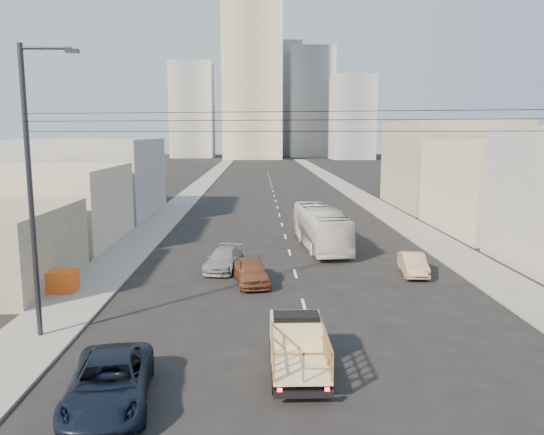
{
  "coord_description": "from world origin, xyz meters",
  "views": [
    {
      "loc": [
        -2.29,
        -17.57,
        8.5
      ],
      "look_at": [
        -1.43,
        14.12,
        3.5
      ],
      "focal_mm": 35.0,
      "sensor_mm": 36.0,
      "label": 1
    }
  ],
  "objects_px": {
    "sedan_brown": "(251,271)",
    "streetlamp_left": "(32,186)",
    "navy_pickup": "(109,383)",
    "sedan_grey": "(224,259)",
    "city_bus": "(321,227)",
    "sedan_tan": "(413,264)",
    "flatbed_pickup": "(298,343)",
    "crate_stack": "(59,281)"
  },
  "relations": [
    {
      "from": "flatbed_pickup",
      "to": "streetlamp_left",
      "type": "bearing_deg",
      "value": 161.24
    },
    {
      "from": "sedan_grey",
      "to": "city_bus",
      "type": "bearing_deg",
      "value": 54.01
    },
    {
      "from": "navy_pickup",
      "to": "sedan_grey",
      "type": "bearing_deg",
      "value": 73.94
    },
    {
      "from": "streetlamp_left",
      "to": "sedan_grey",
      "type": "bearing_deg",
      "value": 58.07
    },
    {
      "from": "navy_pickup",
      "to": "city_bus",
      "type": "xyz_separation_m",
      "value": [
        9.46,
        23.58,
        0.77
      ]
    },
    {
      "from": "sedan_tan",
      "to": "crate_stack",
      "type": "xyz_separation_m",
      "value": [
        -20.19,
        -3.38,
        0.04
      ]
    },
    {
      "from": "navy_pickup",
      "to": "city_bus",
      "type": "distance_m",
      "value": 25.42
    },
    {
      "from": "flatbed_pickup",
      "to": "streetlamp_left",
      "type": "relative_size",
      "value": 0.37
    },
    {
      "from": "sedan_brown",
      "to": "streetlamp_left",
      "type": "relative_size",
      "value": 0.36
    },
    {
      "from": "sedan_grey",
      "to": "streetlamp_left",
      "type": "bearing_deg",
      "value": -111.94
    },
    {
      "from": "streetlamp_left",
      "to": "flatbed_pickup",
      "type": "bearing_deg",
      "value": -18.76
    },
    {
      "from": "navy_pickup",
      "to": "streetlamp_left",
      "type": "relative_size",
      "value": 0.45
    },
    {
      "from": "flatbed_pickup",
      "to": "sedan_grey",
      "type": "bearing_deg",
      "value": 103.63
    },
    {
      "from": "city_bus",
      "to": "sedan_tan",
      "type": "distance_m",
      "value": 9.43
    },
    {
      "from": "sedan_brown",
      "to": "crate_stack",
      "type": "relative_size",
      "value": 2.42
    },
    {
      "from": "streetlamp_left",
      "to": "crate_stack",
      "type": "height_order",
      "value": "streetlamp_left"
    },
    {
      "from": "navy_pickup",
      "to": "streetlamp_left",
      "type": "bearing_deg",
      "value": 119.86
    },
    {
      "from": "flatbed_pickup",
      "to": "sedan_brown",
      "type": "distance_m",
      "value": 11.64
    },
    {
      "from": "city_bus",
      "to": "sedan_brown",
      "type": "xyz_separation_m",
      "value": [
        -5.13,
        -9.9,
        -0.78
      ]
    },
    {
      "from": "crate_stack",
      "to": "sedan_grey",
      "type": "bearing_deg",
      "value": 29.4
    },
    {
      "from": "city_bus",
      "to": "sedan_grey",
      "type": "height_order",
      "value": "city_bus"
    },
    {
      "from": "crate_stack",
      "to": "streetlamp_left",
      "type": "bearing_deg",
      "value": -75.76
    },
    {
      "from": "sedan_tan",
      "to": "navy_pickup",
      "type": "bearing_deg",
      "value": -126.31
    },
    {
      "from": "city_bus",
      "to": "streetlamp_left",
      "type": "height_order",
      "value": "streetlamp_left"
    },
    {
      "from": "sedan_tan",
      "to": "crate_stack",
      "type": "distance_m",
      "value": 20.47
    },
    {
      "from": "flatbed_pickup",
      "to": "navy_pickup",
      "type": "distance_m",
      "value": 6.51
    },
    {
      "from": "flatbed_pickup",
      "to": "sedan_grey",
      "type": "height_order",
      "value": "flatbed_pickup"
    },
    {
      "from": "sedan_grey",
      "to": "flatbed_pickup",
      "type": "bearing_deg",
      "value": -66.38
    },
    {
      "from": "sedan_brown",
      "to": "streetlamp_left",
      "type": "height_order",
      "value": "streetlamp_left"
    },
    {
      "from": "city_bus",
      "to": "sedan_brown",
      "type": "height_order",
      "value": "city_bus"
    },
    {
      "from": "navy_pickup",
      "to": "sedan_grey",
      "type": "height_order",
      "value": "navy_pickup"
    },
    {
      "from": "flatbed_pickup",
      "to": "sedan_brown",
      "type": "height_order",
      "value": "flatbed_pickup"
    },
    {
      "from": "sedan_tan",
      "to": "sedan_grey",
      "type": "relative_size",
      "value": 0.86
    },
    {
      "from": "sedan_grey",
      "to": "streetlamp_left",
      "type": "xyz_separation_m",
      "value": [
        -6.95,
        -11.15,
        5.77
      ]
    },
    {
      "from": "city_bus",
      "to": "sedan_grey",
      "type": "relative_size",
      "value": 2.38
    },
    {
      "from": "navy_pickup",
      "to": "streetlamp_left",
      "type": "xyz_separation_m",
      "value": [
        -4.39,
        5.76,
        5.69
      ]
    },
    {
      "from": "sedan_brown",
      "to": "navy_pickup",
      "type": "bearing_deg",
      "value": -115.96
    },
    {
      "from": "flatbed_pickup",
      "to": "sedan_brown",
      "type": "relative_size",
      "value": 1.01
    },
    {
      "from": "streetlamp_left",
      "to": "sedan_brown",
      "type": "bearing_deg",
      "value": 42.25
    },
    {
      "from": "flatbed_pickup",
      "to": "sedan_tan",
      "type": "bearing_deg",
      "value": 58.71
    },
    {
      "from": "sedan_tan",
      "to": "crate_stack",
      "type": "relative_size",
      "value": 2.19
    },
    {
      "from": "city_bus",
      "to": "sedan_brown",
      "type": "distance_m",
      "value": 11.18
    }
  ]
}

